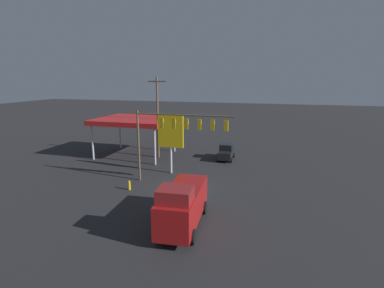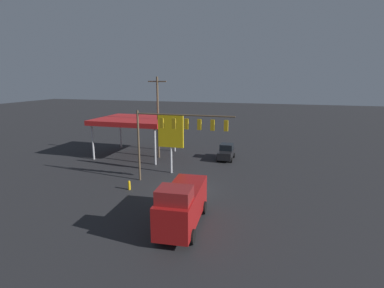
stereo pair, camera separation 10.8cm
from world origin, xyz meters
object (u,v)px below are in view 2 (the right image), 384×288
object	(u,v)px
delivery_truck	(182,204)
hatchback_crossing	(226,152)
price_sign	(171,133)
traffic_signal_assembly	(179,128)
fire_hydrant	(129,185)
utility_pole	(158,116)

from	to	relation	value
delivery_truck	hatchback_crossing	size ratio (longest dim) A/B	1.82
hatchback_crossing	delivery_truck	bearing A→B (deg)	-0.62
price_sign	traffic_signal_assembly	bearing A→B (deg)	122.53
price_sign	delivery_truck	size ratio (longest dim) A/B	0.92
fire_hydrant	price_sign	bearing A→B (deg)	-108.77
utility_pole	hatchback_crossing	world-z (taller)	utility_pole
utility_pole	price_sign	world-z (taller)	utility_pole
traffic_signal_assembly	hatchback_crossing	world-z (taller)	traffic_signal_assembly
hatchback_crossing	fire_hydrant	xyz separation A→B (m)	(6.82, 13.09, -0.51)
traffic_signal_assembly	delivery_truck	distance (m)	9.53
utility_pole	delivery_truck	xyz separation A→B (m)	(-8.77, 17.00, -3.78)
delivery_truck	fire_hydrant	size ratio (longest dim) A/B	7.90
traffic_signal_assembly	price_sign	xyz separation A→B (m)	(1.98, -3.11, -1.12)
utility_pole	traffic_signal_assembly	bearing A→B (deg)	123.36
utility_pole	hatchback_crossing	distance (m)	9.86
traffic_signal_assembly	utility_pole	size ratio (longest dim) A/B	0.93
traffic_signal_assembly	fire_hydrant	xyz separation A→B (m)	(3.99, 2.80, -5.14)
utility_pole	delivery_truck	size ratio (longest dim) A/B	1.49
hatchback_crossing	fire_hydrant	bearing A→B (deg)	-28.55
price_sign	utility_pole	bearing A→B (deg)	-56.20
traffic_signal_assembly	price_sign	bearing A→B (deg)	-57.47
price_sign	hatchback_crossing	world-z (taller)	price_sign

